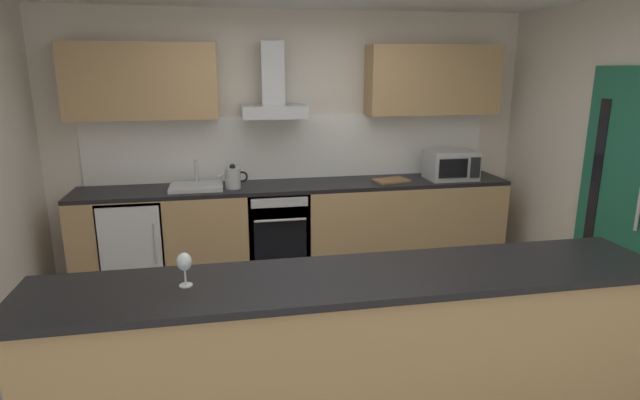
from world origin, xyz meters
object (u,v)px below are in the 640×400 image
refrigerator (136,240)px  chopping_board (391,180)px  microwave (451,165)px  kettle (233,178)px  range_hood (273,94)px  sink (196,186)px  wine_glass (184,263)px  oven (277,228)px

refrigerator → chopping_board: chopping_board is taller
refrigerator → microwave: size_ratio=1.70×
kettle → range_hood: size_ratio=0.40×
sink → range_hood: bearing=8.7°
sink → chopping_board: (1.96, -0.03, -0.02)m
microwave → sink: (-2.61, 0.04, -0.12)m
range_hood → wine_glass: range_hood is taller
range_hood → wine_glass: bearing=-105.7°
kettle → wine_glass: 2.42m
oven → chopping_board: bearing=-1.1°
sink → chopping_board: sink is taller
oven → refrigerator: (-1.37, -0.00, -0.03)m
refrigerator → chopping_board: bearing=-0.5°
oven → microwave: size_ratio=1.60×
kettle → range_hood: range_hood is taller
refrigerator → wine_glass: 2.60m
oven → wine_glass: 2.61m
wine_glass → range_hood: bearing=74.3°
oven → refrigerator: oven is taller
oven → wine_glass: size_ratio=4.50×
oven → wine_glass: (-0.72, -2.43, 0.61)m
oven → refrigerator: bearing=-179.9°
oven → refrigerator: 1.37m
sink → wine_glass: 2.45m
refrigerator → range_hood: range_hood is taller
refrigerator → chopping_board: (2.56, -0.02, 0.49)m
refrigerator → kettle: (0.95, -0.03, 0.58)m
sink → wine_glass: sink is taller
kettle → range_hood: (0.42, 0.16, 0.78)m
wine_glass → chopping_board: (1.91, 2.41, -0.16)m
refrigerator → sink: (0.60, 0.01, 0.50)m
microwave → chopping_board: (-0.65, 0.00, -0.14)m
refrigerator → microwave: (3.21, -0.03, 0.62)m
microwave → range_hood: (-1.83, 0.16, 0.74)m
refrigerator → sink: sink is taller
sink → chopping_board: size_ratio=1.47×
microwave → kettle: size_ratio=1.73×
range_hood → microwave: bearing=-4.9°
microwave → chopping_board: microwave is taller
range_hood → wine_glass: (-0.72, -2.56, -0.71)m
microwave → range_hood: size_ratio=0.69×
refrigerator → range_hood: bearing=5.5°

